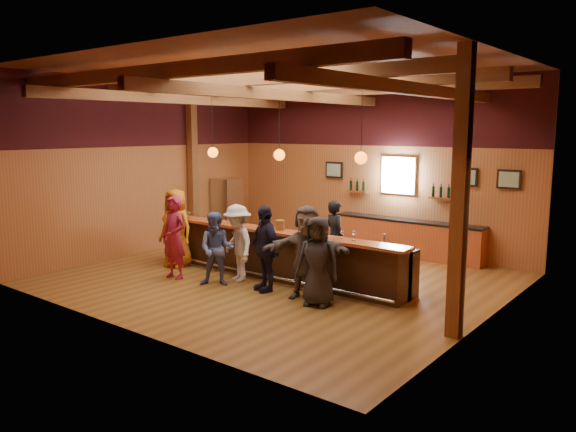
# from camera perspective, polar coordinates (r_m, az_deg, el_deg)

# --- Properties ---
(room) EXTENTS (9.04, 9.00, 4.52)m
(room) POSITION_cam_1_polar(r_m,az_deg,el_deg) (12.00, -0.72, 8.68)
(room) COLOR brown
(room) RESTS_ON ground
(bar_counter) EXTENTS (6.30, 1.07, 1.11)m
(bar_counter) POSITION_cam_1_polar(r_m,az_deg,el_deg) (12.37, -0.37, -3.89)
(bar_counter) COLOR black
(bar_counter) RESTS_ON ground
(back_bar_cabinet) EXTENTS (4.00, 0.52, 0.95)m
(back_bar_cabinet) POSITION_cam_1_polar(r_m,az_deg,el_deg) (14.74, 11.96, -2.18)
(back_bar_cabinet) COLOR #943B1B
(back_bar_cabinet) RESTS_ON ground
(window) EXTENTS (0.95, 0.09, 0.95)m
(window) POSITION_cam_1_polar(r_m,az_deg,el_deg) (14.90, 11.16, 4.08)
(window) COLOR silver
(window) RESTS_ON room
(framed_pictures) EXTENTS (5.35, 0.05, 0.45)m
(framed_pictures) POSITION_cam_1_polar(r_m,az_deg,el_deg) (14.52, 14.20, 4.05)
(framed_pictures) COLOR black
(framed_pictures) RESTS_ON room
(wine_shelves) EXTENTS (3.00, 0.18, 0.30)m
(wine_shelves) POSITION_cam_1_polar(r_m,az_deg,el_deg) (14.88, 11.00, 2.42)
(wine_shelves) COLOR #943B1B
(wine_shelves) RESTS_ON room
(pendant_lights) EXTENTS (4.24, 0.24, 1.37)m
(pendant_lights) POSITION_cam_1_polar(r_m,az_deg,el_deg) (11.97, -0.89, 6.26)
(pendant_lights) COLOR black
(pendant_lights) RESTS_ON room
(stainless_fridge) EXTENTS (0.70, 0.70, 1.80)m
(stainless_fridge) POSITION_cam_1_polar(r_m,az_deg,el_deg) (16.79, -6.20, 0.77)
(stainless_fridge) COLOR silver
(stainless_fridge) RESTS_ON ground
(customer_orange) EXTENTS (0.97, 0.70, 1.85)m
(customer_orange) POSITION_cam_1_polar(r_m,az_deg,el_deg) (13.51, -11.29, -1.21)
(customer_orange) COLOR #C36812
(customer_orange) RESTS_ON ground
(customer_redvest) EXTENTS (0.67, 0.44, 1.82)m
(customer_redvest) POSITION_cam_1_polar(r_m,az_deg,el_deg) (12.47, -11.50, -2.15)
(customer_redvest) COLOR maroon
(customer_redvest) RESTS_ON ground
(customer_denim) EXTENTS (0.95, 0.90, 1.55)m
(customer_denim) POSITION_cam_1_polar(r_m,az_deg,el_deg) (11.78, -7.26, -3.34)
(customer_denim) COLOR #4E5F9C
(customer_denim) RESTS_ON ground
(customer_white) EXTENTS (1.23, 1.00, 1.66)m
(customer_white) POSITION_cam_1_polar(r_m,az_deg,el_deg) (12.06, -5.15, -2.75)
(customer_white) COLOR beige
(customer_white) RESTS_ON ground
(customer_navy) EXTENTS (1.11, 0.78, 1.74)m
(customer_navy) POSITION_cam_1_polar(r_m,az_deg,el_deg) (11.30, -2.36, -3.31)
(customer_navy) COLOR black
(customer_navy) RESTS_ON ground
(customer_brown) EXTENTS (1.74, 1.28, 1.82)m
(customer_brown) POSITION_cam_1_polar(r_m,az_deg,el_deg) (10.80, 1.90, -3.67)
(customer_brown) COLOR #5B5248
(customer_brown) RESTS_ON ground
(customer_dark) EXTENTS (0.93, 0.73, 1.67)m
(customer_dark) POSITION_cam_1_polar(r_m,az_deg,el_deg) (10.39, 3.04, -4.60)
(customer_dark) COLOR black
(customer_dark) RESTS_ON ground
(bartender) EXTENTS (0.71, 0.60, 1.67)m
(bartender) POSITION_cam_1_polar(r_m,az_deg,el_deg) (12.74, 4.79, -2.11)
(bartender) COLOR black
(bartender) RESTS_ON ground
(ice_bucket) EXTENTS (0.20, 0.20, 0.21)m
(ice_bucket) POSITION_cam_1_polar(r_m,az_deg,el_deg) (11.96, -0.83, -0.93)
(ice_bucket) COLOR brown
(ice_bucket) RESTS_ON bar_counter
(bottle_a) EXTENTS (0.07, 0.07, 0.33)m
(bottle_a) POSITION_cam_1_polar(r_m,az_deg,el_deg) (11.67, 1.24, -1.06)
(bottle_a) COLOR black
(bottle_a) RESTS_ON bar_counter
(bottle_b) EXTENTS (0.07, 0.07, 0.34)m
(bottle_b) POSITION_cam_1_polar(r_m,az_deg,el_deg) (11.58, 2.46, -1.13)
(bottle_b) COLOR black
(bottle_b) RESTS_ON bar_counter
(glass_a) EXTENTS (0.08, 0.08, 0.17)m
(glass_a) POSITION_cam_1_polar(r_m,az_deg,el_deg) (13.73, -10.04, 0.28)
(glass_a) COLOR silver
(glass_a) RESTS_ON bar_counter
(glass_b) EXTENTS (0.08, 0.08, 0.18)m
(glass_b) POSITION_cam_1_polar(r_m,az_deg,el_deg) (13.26, -7.53, 0.07)
(glass_b) COLOR silver
(glass_b) RESTS_ON bar_counter
(glass_c) EXTENTS (0.09, 0.09, 0.20)m
(glass_c) POSITION_cam_1_polar(r_m,az_deg,el_deg) (12.94, -6.10, -0.07)
(glass_c) COLOR silver
(glass_c) RESTS_ON bar_counter
(glass_d) EXTENTS (0.08, 0.08, 0.19)m
(glass_d) POSITION_cam_1_polar(r_m,az_deg,el_deg) (12.73, -5.52, -0.25)
(glass_d) COLOR silver
(glass_d) RESTS_ON bar_counter
(glass_e) EXTENTS (0.08, 0.08, 0.18)m
(glass_e) POSITION_cam_1_polar(r_m,az_deg,el_deg) (12.26, -2.84, -0.59)
(glass_e) COLOR silver
(glass_e) RESTS_ON bar_counter
(glass_f) EXTENTS (0.08, 0.08, 0.18)m
(glass_f) POSITION_cam_1_polar(r_m,az_deg,el_deg) (11.61, 1.17, -1.11)
(glass_f) COLOR silver
(glass_f) RESTS_ON bar_counter
(glass_g) EXTENTS (0.07, 0.07, 0.16)m
(glass_g) POSITION_cam_1_polar(r_m,az_deg,el_deg) (11.12, 5.49, -1.69)
(glass_g) COLOR silver
(glass_g) RESTS_ON bar_counter
(glass_h) EXTENTS (0.09, 0.09, 0.20)m
(glass_h) POSITION_cam_1_polar(r_m,az_deg,el_deg) (10.89, 6.70, -1.79)
(glass_h) COLOR silver
(glass_h) RESTS_ON bar_counter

